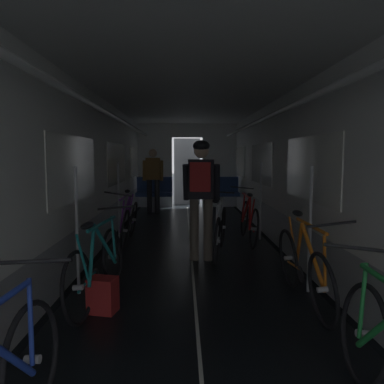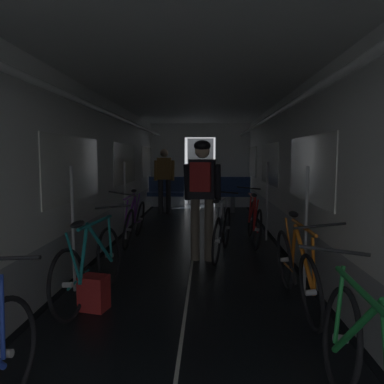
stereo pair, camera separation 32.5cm
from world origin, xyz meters
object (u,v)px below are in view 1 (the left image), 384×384
(person_cyclist_aisle, at_px, (201,187))
(person_standing_near_bench, at_px, (153,177))
(bicycle_red, at_px, (249,221))
(backpack_on_floor, at_px, (103,295))
(bicycle_teal, at_px, (98,266))
(bicycle_purple, at_px, (129,222))
(bench_seat_far_left, at_px, (154,191))
(bicycle_silver_in_aisle, at_px, (220,230))
(bench_seat_far_right, at_px, (221,191))
(bicycle_orange, at_px, (303,267))

(person_cyclist_aisle, height_order, person_standing_near_bench, person_cyclist_aisle)
(bicycle_red, distance_m, backpack_on_floor, 3.47)
(bicycle_teal, height_order, bicycle_red, same)
(bicycle_teal, distance_m, bicycle_purple, 2.59)
(bicycle_teal, relative_size, person_cyclist_aisle, 0.98)
(bench_seat_far_left, xyz_separation_m, bicycle_teal, (-0.10, -6.21, -0.19))
(backpack_on_floor, bearing_deg, bench_seat_far_left, 90.02)
(bicycle_silver_in_aisle, bearing_deg, bicycle_teal, -129.04)
(bicycle_teal, bearing_deg, backpack_on_floor, -68.20)
(person_standing_near_bench, bearing_deg, bench_seat_far_left, 90.41)
(bench_seat_far_left, xyz_separation_m, backpack_on_floor, (0.00, -6.47, -0.40))
(bicycle_silver_in_aisle, xyz_separation_m, person_standing_near_bench, (-1.33, 4.06, 0.59))
(bicycle_purple, bearing_deg, bench_seat_far_right, 61.62)
(bicycle_purple, bearing_deg, backpack_on_floor, -86.80)
(person_cyclist_aisle, xyz_separation_m, bicycle_silver_in_aisle, (0.30, 0.27, -0.69))
(person_cyclist_aisle, height_order, bicycle_silver_in_aisle, person_cyclist_aisle)
(backpack_on_floor, bearing_deg, bicycle_orange, 5.02)
(person_cyclist_aisle, bearing_deg, bicycle_teal, -127.13)
(bench_seat_far_right, distance_m, bicycle_purple, 4.12)
(bicycle_red, height_order, bicycle_silver_in_aisle, bicycle_red)
(bicycle_orange, xyz_separation_m, backpack_on_floor, (-2.00, -0.18, -0.21))
(bicycle_silver_in_aisle, bearing_deg, backpack_on_floor, -123.29)
(bench_seat_far_right, distance_m, bicycle_teal, 6.50)
(bench_seat_far_right, distance_m, person_cyclist_aisle, 4.79)
(person_cyclist_aisle, height_order, backpack_on_floor, person_cyclist_aisle)
(bicycle_red, distance_m, person_standing_near_bench, 3.79)
(bench_seat_far_right, distance_m, bicycle_red, 3.59)
(bicycle_purple, distance_m, person_cyclist_aisle, 1.75)
(bicycle_orange, relative_size, person_cyclist_aisle, 0.98)
(bench_seat_far_left, distance_m, person_cyclist_aisle, 4.84)
(person_standing_near_bench, xyz_separation_m, backpack_on_floor, (0.00, -6.09, -0.81))
(bicycle_teal, xyz_separation_m, bicycle_red, (2.03, 2.63, 0.00))
(bicycle_orange, distance_m, bicycle_red, 2.71)
(bicycle_orange, bearing_deg, person_cyclist_aisle, 121.44)
(bicycle_purple, bearing_deg, person_standing_near_bench, 87.19)
(bicycle_red, bearing_deg, bicycle_teal, -127.65)
(bench_seat_far_left, relative_size, bench_seat_far_right, 1.00)
(bicycle_red, height_order, person_cyclist_aisle, person_cyclist_aisle)
(backpack_on_floor, bearing_deg, bench_seat_far_right, 74.47)
(bench_seat_far_right, bearing_deg, bicycle_silver_in_aisle, -95.96)
(person_cyclist_aisle, relative_size, bicycle_silver_in_aisle, 1.03)
(bench_seat_far_left, height_order, bicycle_red, bench_seat_far_left)
(bicycle_orange, bearing_deg, backpack_on_floor, -174.98)
(bicycle_orange, bearing_deg, bench_seat_far_left, 107.69)
(bench_seat_far_left, bearing_deg, bicycle_purple, -92.47)
(bicycle_teal, bearing_deg, person_standing_near_bench, 88.98)
(bicycle_teal, relative_size, bicycle_orange, 1.00)
(bench_seat_far_left, relative_size, person_standing_near_bench, 0.58)
(backpack_on_floor, bearing_deg, bicycle_silver_in_aisle, 56.71)
(bicycle_silver_in_aisle, bearing_deg, person_cyclist_aisle, -138.02)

